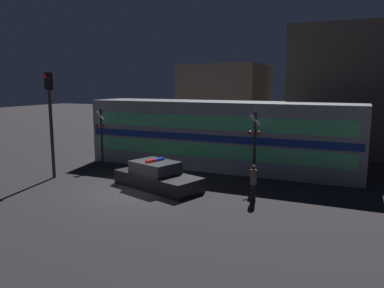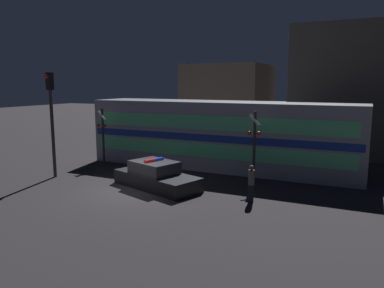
{
  "view_description": "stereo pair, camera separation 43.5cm",
  "coord_description": "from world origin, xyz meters",
  "views": [
    {
      "loc": [
        9.48,
        -14.29,
        5.01
      ],
      "look_at": [
        1.33,
        3.88,
        1.79
      ],
      "focal_mm": 35.0,
      "sensor_mm": 36.0,
      "label": 1
    },
    {
      "loc": [
        9.87,
        -14.11,
        5.01
      ],
      "look_at": [
        1.33,
        3.88,
        1.79
      ],
      "focal_mm": 35.0,
      "sensor_mm": 36.0,
      "label": 2
    }
  ],
  "objects": [
    {
      "name": "police_car",
      "position": [
        0.69,
        1.16,
        0.52
      ],
      "size": [
        4.89,
        3.17,
        1.4
      ],
      "rotation": [
        0.0,
        0.0,
        -0.32
      ],
      "color": "black",
      "rests_on": "ground_plane"
    },
    {
      "name": "building_left",
      "position": [
        -0.96,
        16.06,
        3.27
      ],
      "size": [
        6.31,
        6.65,
        6.55
      ],
      "color": "brown",
      "rests_on": "ground_plane"
    },
    {
      "name": "pedestrian",
      "position": [
        5.54,
        0.9,
        0.83
      ],
      "size": [
        0.27,
        0.27,
        1.61
      ],
      "color": "black",
      "rests_on": "ground_plane"
    },
    {
      "name": "crossing_signal_near",
      "position": [
        4.74,
        4.0,
        2.01
      ],
      "size": [
        0.69,
        0.32,
        3.66
      ],
      "color": "#2D2D33",
      "rests_on": "ground_plane"
    },
    {
      "name": "crossing_signal_far",
      "position": [
        -4.87,
        4.13,
        1.94
      ],
      "size": [
        0.69,
        0.32,
        3.52
      ],
      "color": "#2D2D33",
      "rests_on": "ground_plane"
    },
    {
      "name": "ground_plane",
      "position": [
        0.0,
        0.0,
        0.0
      ],
      "size": [
        120.0,
        120.0,
        0.0
      ],
      "primitive_type": "plane",
      "color": "#262326"
    },
    {
      "name": "building_center",
      "position": [
        10.32,
        14.7,
        4.49
      ],
      "size": [
        11.27,
        5.4,
        8.98
      ],
      "color": "#47423D",
      "rests_on": "ground_plane"
    },
    {
      "name": "train",
      "position": [
        1.93,
        6.6,
        1.99
      ],
      "size": [
        16.16,
        3.21,
        3.97
      ],
      "color": "gray",
      "rests_on": "ground_plane"
    },
    {
      "name": "traffic_light_corner",
      "position": [
        -5.33,
        0.57,
        3.45
      ],
      "size": [
        0.3,
        0.46,
        5.58
      ],
      "color": "#2D2D33",
      "rests_on": "ground_plane"
    }
  ]
}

